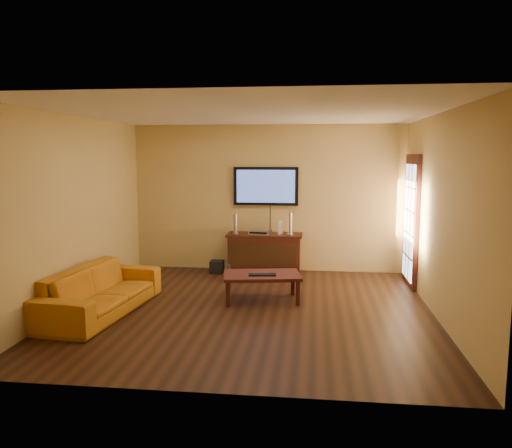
% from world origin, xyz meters
% --- Properties ---
extents(ground_plane, '(5.00, 5.00, 0.00)m').
position_xyz_m(ground_plane, '(0.00, 0.00, 0.00)').
color(ground_plane, black).
rests_on(ground_plane, ground).
extents(room_walls, '(5.00, 5.00, 5.00)m').
position_xyz_m(room_walls, '(0.00, 0.62, 1.69)').
color(room_walls, tan).
rests_on(room_walls, ground).
extents(french_door, '(0.07, 1.02, 2.22)m').
position_xyz_m(french_door, '(2.46, 1.70, 1.05)').
color(french_door, '#36130C').
rests_on(french_door, ground).
extents(media_console, '(1.37, 0.52, 0.72)m').
position_xyz_m(media_console, '(-0.02, 2.23, 0.36)').
color(media_console, '#36130C').
rests_on(media_console, ground).
extents(television, '(1.19, 0.08, 0.71)m').
position_xyz_m(television, '(-0.02, 2.45, 1.58)').
color(television, black).
rests_on(television, ground).
extents(coffee_table, '(1.22, 0.86, 0.41)m').
position_xyz_m(coffee_table, '(0.12, 0.45, 0.36)').
color(coffee_table, '#36130C').
rests_on(coffee_table, ground).
extents(sofa, '(0.85, 2.20, 0.84)m').
position_xyz_m(sofa, '(-2.01, -0.37, 0.42)').
color(sofa, '#BC7114').
rests_on(sofa, ground).
extents(speaker_left, '(0.10, 0.10, 0.37)m').
position_xyz_m(speaker_left, '(-0.55, 2.20, 0.89)').
color(speaker_left, silver).
rests_on(speaker_left, media_console).
extents(speaker_right, '(0.11, 0.11, 0.40)m').
position_xyz_m(speaker_right, '(0.45, 2.22, 0.90)').
color(speaker_right, silver).
rests_on(speaker_right, media_console).
extents(av_receiver, '(0.42, 0.33, 0.09)m').
position_xyz_m(av_receiver, '(-0.10, 2.19, 0.77)').
color(av_receiver, silver).
rests_on(av_receiver, media_console).
extents(game_console, '(0.07, 0.18, 0.25)m').
position_xyz_m(game_console, '(0.26, 2.26, 0.85)').
color(game_console, white).
rests_on(game_console, media_console).
extents(subwoofer, '(0.24, 0.24, 0.23)m').
position_xyz_m(subwoofer, '(-0.89, 2.11, 0.11)').
color(subwoofer, black).
rests_on(subwoofer, ground).
extents(bottle, '(0.08, 0.08, 0.22)m').
position_xyz_m(bottle, '(-0.64, 1.92, 0.10)').
color(bottle, white).
rests_on(bottle, ground).
extents(keyboard, '(0.42, 0.20, 0.02)m').
position_xyz_m(keyboard, '(0.13, 0.36, 0.42)').
color(keyboard, black).
rests_on(keyboard, coffee_table).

